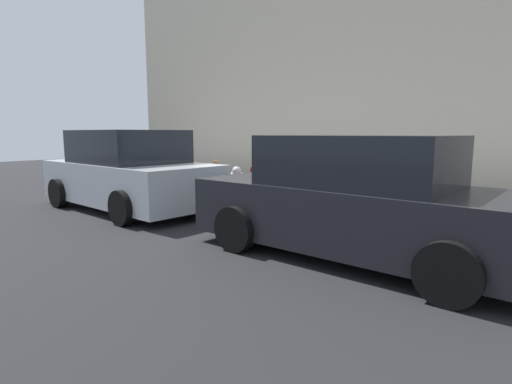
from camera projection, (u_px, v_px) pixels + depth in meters
The scene contains 13 objects.
ground_plane at pixel (230, 208), 8.85m from camera, with size 40.00×40.00×0.00m, color black.
sidewalk_curb at pixel (294, 192), 10.74m from camera, with size 18.00×5.00×0.14m, color gray.
suitcase_black_0 at pixel (375, 195), 7.29m from camera, with size 0.42×0.27×0.80m.
suitcase_teal_1 at pixel (350, 195), 7.67m from camera, with size 0.43×0.20×0.69m.
suitcase_navy_2 at pixel (327, 195), 7.99m from camera, with size 0.43×0.28×0.77m.
suitcase_silver_3 at pixel (303, 188), 8.24m from camera, with size 0.42×0.28×0.95m.
suitcase_olive_4 at pixel (284, 188), 8.64m from camera, with size 0.50×0.22×0.95m.
suitcase_maroon_5 at pixel (262, 184), 8.98m from camera, with size 0.50×0.27×0.98m.
fire_hydrant at pixel (237, 181), 9.47m from camera, with size 0.39×0.21×0.72m.
bollard_post at pixel (216, 178), 9.69m from camera, with size 0.12×0.12×0.83m, color brown.
parking_meter at pixel (441, 173), 6.77m from camera, with size 0.12×0.09×1.27m.
parked_car_charcoal_0 at pixel (358, 201), 5.26m from camera, with size 4.45×2.00×1.60m.
parked_car_silver_1 at pixel (129, 173), 8.60m from camera, with size 4.36×2.24×1.69m.
Camera 1 is at (-6.01, 6.32, 1.63)m, focal length 28.11 mm.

